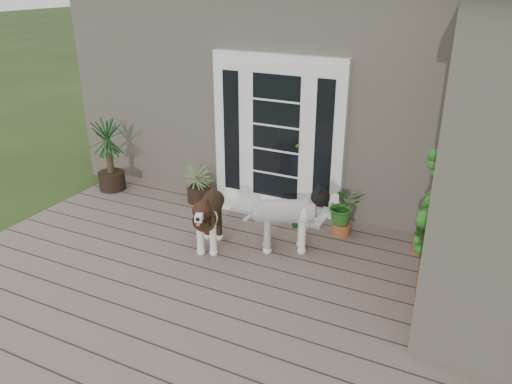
% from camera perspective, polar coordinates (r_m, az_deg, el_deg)
% --- Properties ---
extents(deck, '(6.20, 4.60, 0.12)m').
position_cam_1_polar(deck, '(5.57, -5.32, -11.25)').
color(deck, '#6B5B4C').
rests_on(deck, ground).
extents(house_main, '(7.40, 4.00, 3.10)m').
position_cam_1_polar(house_main, '(8.64, 9.32, 11.99)').
color(house_main, '#665E54').
rests_on(house_main, ground).
extents(door_unit, '(1.90, 0.14, 2.15)m').
position_cam_1_polar(door_unit, '(6.93, 2.38, 6.42)').
color(door_unit, white).
rests_on(door_unit, deck).
extents(door_step, '(1.60, 0.40, 0.05)m').
position_cam_1_polar(door_step, '(7.14, 1.58, -2.09)').
color(door_step, white).
rests_on(door_step, deck).
extents(brindle_dog, '(0.64, 0.94, 0.72)m').
position_cam_1_polar(brindle_dog, '(6.14, -5.25, -3.17)').
color(brindle_dog, '#352213').
rests_on(brindle_dog, deck).
extents(white_dog, '(0.98, 0.74, 0.75)m').
position_cam_1_polar(white_dog, '(6.04, 3.33, -3.37)').
color(white_dog, silver).
rests_on(white_dog, deck).
extents(spider_plant, '(0.70, 0.70, 0.61)m').
position_cam_1_polar(spider_plant, '(7.42, -6.48, 1.16)').
color(spider_plant, '#98BC73').
rests_on(spider_plant, deck).
extents(yucca, '(1.00, 1.00, 1.11)m').
position_cam_1_polar(yucca, '(8.03, -16.19, 3.99)').
color(yucca, black).
rests_on(yucca, deck).
extents(herb_a, '(0.62, 0.62, 0.58)m').
position_cam_1_polar(herb_a, '(6.52, 9.65, -2.45)').
color(herb_a, '#26641C').
rests_on(herb_a, deck).
extents(herb_b, '(0.48, 0.48, 0.57)m').
position_cam_1_polar(herb_b, '(6.35, 18.50, -4.18)').
color(herb_b, '#27611B').
rests_on(herb_b, deck).
extents(herb_c, '(0.50, 0.50, 0.60)m').
position_cam_1_polar(herb_c, '(6.36, 21.31, -4.39)').
color(herb_c, '#205B1A').
rests_on(herb_c, deck).
extents(sapling, '(0.59, 0.59, 1.68)m').
position_cam_1_polar(sapling, '(5.33, 20.19, -3.16)').
color(sapling, '#1C631D').
rests_on(sapling, deck).
extents(clog_left, '(0.30, 0.36, 0.10)m').
position_cam_1_polar(clog_left, '(6.83, 4.45, -3.18)').
color(clog_left, '#153517').
rests_on(clog_left, deck).
extents(clog_right, '(0.17, 0.31, 0.09)m').
position_cam_1_polar(clog_right, '(6.90, 5.57, -2.95)').
color(clog_right, '#143216').
rests_on(clog_right, deck).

